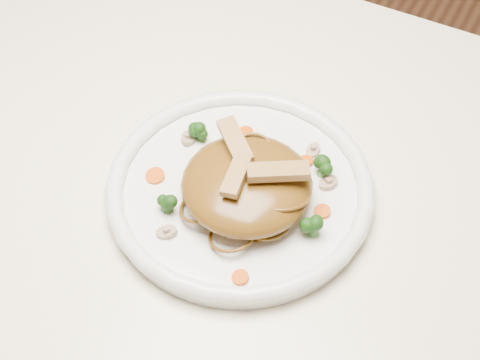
% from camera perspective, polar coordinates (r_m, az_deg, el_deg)
% --- Properties ---
extents(table, '(1.20, 0.80, 0.75)m').
position_cam_1_polar(table, '(0.92, -3.83, -2.62)').
color(table, silver).
rests_on(table, ground).
extents(plate, '(0.35, 0.35, 0.02)m').
position_cam_1_polar(plate, '(0.81, 0.00, -0.99)').
color(plate, white).
rests_on(plate, table).
extents(noodle_mound, '(0.19, 0.19, 0.05)m').
position_cam_1_polar(noodle_mound, '(0.77, 0.56, -0.34)').
color(noodle_mound, '#5D3D11').
rests_on(noodle_mound, plate).
extents(chicken_a, '(0.07, 0.05, 0.01)m').
position_cam_1_polar(chicken_a, '(0.74, 3.13, 0.69)').
color(chicken_a, tan).
rests_on(chicken_a, noodle_mound).
extents(chicken_b, '(0.06, 0.06, 0.01)m').
position_cam_1_polar(chicken_b, '(0.77, -0.41, 3.20)').
color(chicken_b, tan).
rests_on(chicken_b, noodle_mound).
extents(chicken_c, '(0.03, 0.06, 0.01)m').
position_cam_1_polar(chicken_c, '(0.74, -0.26, 0.48)').
color(chicken_c, tan).
rests_on(chicken_c, noodle_mound).
extents(broccoli_0, '(0.03, 0.03, 0.03)m').
position_cam_1_polar(broccoli_0, '(0.81, 6.81, 1.27)').
color(broccoli_0, '#17430D').
rests_on(broccoli_0, plate).
extents(broccoli_1, '(0.03, 0.03, 0.03)m').
position_cam_1_polar(broccoli_1, '(0.84, -3.18, 4.03)').
color(broccoli_1, '#17430D').
rests_on(broccoli_1, plate).
extents(broccoli_2, '(0.03, 0.03, 0.03)m').
position_cam_1_polar(broccoli_2, '(0.77, -6.03, -1.72)').
color(broccoli_2, '#17430D').
rests_on(broccoli_2, plate).
extents(broccoli_3, '(0.03, 0.03, 0.03)m').
position_cam_1_polar(broccoli_3, '(0.75, 6.07, -3.61)').
color(broccoli_3, '#17430D').
rests_on(broccoli_3, plate).
extents(carrot_0, '(0.02, 0.02, 0.00)m').
position_cam_1_polar(carrot_0, '(0.82, 5.37, 1.53)').
color(carrot_0, '#DE4908').
rests_on(carrot_0, plate).
extents(carrot_1, '(0.03, 0.03, 0.00)m').
position_cam_1_polar(carrot_1, '(0.81, -6.92, 0.33)').
color(carrot_1, '#DE4908').
rests_on(carrot_1, plate).
extents(carrot_2, '(0.02, 0.02, 0.00)m').
position_cam_1_polar(carrot_2, '(0.78, 6.72, -2.56)').
color(carrot_2, '#DE4908').
rests_on(carrot_2, plate).
extents(carrot_3, '(0.02, 0.02, 0.00)m').
position_cam_1_polar(carrot_3, '(0.85, 0.47, 3.90)').
color(carrot_3, '#DE4908').
rests_on(carrot_3, plate).
extents(carrot_4, '(0.02, 0.02, 0.00)m').
position_cam_1_polar(carrot_4, '(0.73, 0.02, -7.94)').
color(carrot_4, '#DE4908').
rests_on(carrot_4, plate).
extents(mushroom_0, '(0.03, 0.03, 0.01)m').
position_cam_1_polar(mushroom_0, '(0.76, -5.99, -4.25)').
color(mushroom_0, tan).
rests_on(mushroom_0, plate).
extents(mushroom_1, '(0.03, 0.03, 0.01)m').
position_cam_1_polar(mushroom_1, '(0.81, 7.21, -0.25)').
color(mushroom_1, tan).
rests_on(mushroom_1, plate).
extents(mushroom_2, '(0.03, 0.03, 0.01)m').
position_cam_1_polar(mushroom_2, '(0.85, -4.25, 3.41)').
color(mushroom_2, tan).
rests_on(mushroom_2, plate).
extents(mushroom_3, '(0.02, 0.02, 0.01)m').
position_cam_1_polar(mushroom_3, '(0.84, 5.97, 2.41)').
color(mushroom_3, tan).
rests_on(mushroom_3, plate).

